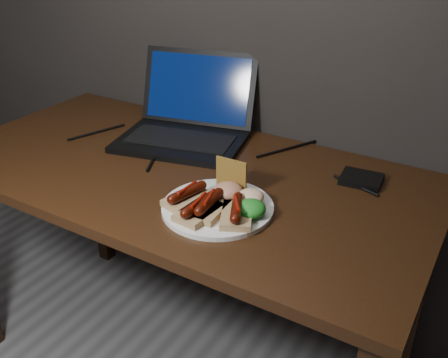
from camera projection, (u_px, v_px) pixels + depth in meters
desk at (180, 196)px, 1.44m from camera, size 1.40×0.70×0.75m
laptop at (187, 121)px, 1.56m from camera, size 0.45×0.42×0.25m
hard_drive at (361, 179)px, 1.32m from camera, size 0.11×0.10×0.02m
desk_cables at (211, 152)px, 1.48m from camera, size 0.94×0.43×0.01m
plate at (218, 207)px, 1.20m from camera, size 0.32×0.32×0.01m
bread_sausage_left at (187, 196)px, 1.20m from camera, size 0.09×0.13×0.04m
bread_sausage_center at (209, 206)px, 1.16m from camera, size 0.08×0.12×0.04m
bread_sausage_right at (237, 212)px, 1.14m from camera, size 0.11×0.13×0.04m
bread_sausage_extra at (199, 209)px, 1.15m from camera, size 0.08×0.12×0.04m
crispbread at (231, 175)px, 1.24m from camera, size 0.09×0.01×0.08m
salad_greens at (251, 209)px, 1.15m from camera, size 0.07×0.07×0.04m
salsa_mound at (228, 191)px, 1.22m from camera, size 0.07×0.07×0.04m
coleslaw_mound at (251, 197)px, 1.20m from camera, size 0.06×0.06×0.04m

